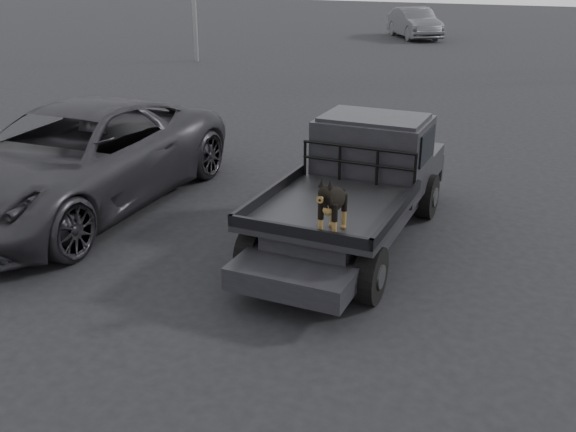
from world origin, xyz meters
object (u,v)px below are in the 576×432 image
at_px(flatbed_ute, 352,214).
at_px(dog, 333,205).
at_px(parked_suv, 75,159).
at_px(distant_car_a, 414,23).

height_order(flatbed_ute, dog, dog).
bearing_deg(parked_suv, distant_car_a, 89.56).
bearing_deg(parked_suv, flatbed_ute, 4.18).
bearing_deg(dog, distant_car_a, 101.77).
xyz_separation_m(dog, distant_car_a, (-6.11, 29.32, -0.49)).
bearing_deg(distant_car_a, flatbed_ute, -110.66).
distance_m(flatbed_ute, distant_car_a, 28.14).
relative_size(dog, distant_car_a, 0.15).
distance_m(flatbed_ute, dog, 1.99).
height_order(parked_suv, distant_car_a, parked_suv).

